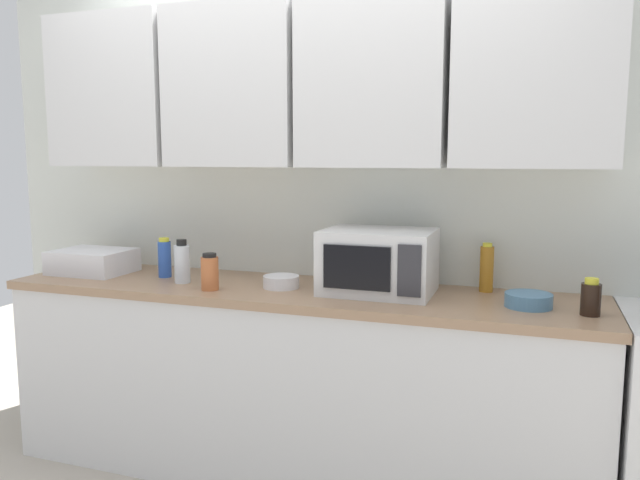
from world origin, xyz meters
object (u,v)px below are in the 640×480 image
at_px(bottle_spice_jar, 210,272).
at_px(bottle_soy_dark, 591,298).
at_px(bottle_clear_tall, 182,263).
at_px(bowl_ceramic_small, 281,282).
at_px(bottle_amber_vinegar, 487,268).
at_px(microwave, 378,261).
at_px(bottle_blue_cleaner, 165,258).
at_px(bowl_mixing_large, 528,300).
at_px(dish_rack, 93,261).

distance_m(bottle_spice_jar, bottle_soy_dark, 1.59).
height_order(bottle_clear_tall, bowl_ceramic_small, bottle_clear_tall).
distance_m(bottle_soy_dark, bottle_amber_vinegar, 0.51).
bearing_deg(microwave, bowl_ceramic_small, -173.98).
bearing_deg(microwave, bottle_blue_cleaner, -179.79).
height_order(bottle_soy_dark, bowl_mixing_large, bottle_soy_dark).
bearing_deg(bowl_mixing_large, dish_rack, 179.15).
bearing_deg(bottle_clear_tall, dish_rack, 173.22).
distance_m(bottle_clear_tall, bowl_mixing_large, 1.57).
bearing_deg(bottle_clear_tall, bottle_spice_jar, -25.72).
relative_size(bottle_soy_dark, bowl_ceramic_small, 0.87).
xyz_separation_m(bottle_blue_cleaner, bowl_ceramic_small, (0.65, -0.04, -0.07)).
bearing_deg(bowl_mixing_large, bottle_amber_vinegar, 127.36).
height_order(dish_rack, bottle_blue_cleaner, bottle_blue_cleaner).
bearing_deg(bottle_soy_dark, bottle_spice_jar, -177.33).
relative_size(microwave, bottle_blue_cleaner, 2.42).
distance_m(dish_rack, bottle_clear_tall, 0.58).
distance_m(bottle_amber_vinegar, bowl_ceramic_small, 0.93).
distance_m(bottle_spice_jar, bottle_amber_vinegar, 1.24).
xyz_separation_m(microwave, bowl_mixing_large, (0.63, -0.06, -0.11)).
bearing_deg(bowl_ceramic_small, dish_rack, 178.99).
xyz_separation_m(microwave, bottle_spice_jar, (-0.73, -0.19, -0.06)).
relative_size(bottle_spice_jar, bottle_amber_vinegar, 0.76).
distance_m(bottle_clear_tall, bottle_amber_vinegar, 1.41).
relative_size(bottle_blue_cleaner, bottle_soy_dark, 1.38).
xyz_separation_m(bottle_blue_cleaner, bowl_mixing_large, (1.73, -0.06, -0.07)).
distance_m(bottle_blue_cleaner, bottle_spice_jar, 0.41).
bearing_deg(bowl_mixing_large, bottle_blue_cleaner, 178.13).
relative_size(bottle_blue_cleaner, bowl_mixing_large, 1.07).
height_order(bottle_clear_tall, bowl_mixing_large, bottle_clear_tall).
relative_size(bottle_blue_cleaner, bottle_amber_vinegar, 0.90).
relative_size(bottle_amber_vinegar, bowl_ceramic_small, 1.32).
distance_m(bottle_clear_tall, bottle_soy_dark, 1.79).
height_order(microwave, bottle_spice_jar, microwave).
bearing_deg(bowl_ceramic_small, bottle_amber_vinegar, 14.19).
bearing_deg(microwave, bowl_mixing_large, -5.44).
distance_m(bottle_soy_dark, bowl_ceramic_small, 1.30).
relative_size(microwave, bottle_clear_tall, 2.30).
height_order(dish_rack, bowl_mixing_large, dish_rack).
distance_m(bottle_clear_tall, bowl_ceramic_small, 0.50).
xyz_separation_m(bottle_amber_vinegar, bowl_ceramic_small, (-0.90, -0.23, -0.08)).
bearing_deg(bottle_spice_jar, bowl_mixing_large, 5.63).
bearing_deg(bottle_blue_cleaner, bowl_mixing_large, -1.87).
distance_m(dish_rack, bowl_ceramic_small, 1.07).
relative_size(dish_rack, bottle_soy_dark, 2.64).
height_order(bowl_ceramic_small, bowl_mixing_large, same).
distance_m(microwave, bottle_spice_jar, 0.76).
xyz_separation_m(microwave, bowl_ceramic_small, (-0.45, -0.05, -0.11)).
xyz_separation_m(dish_rack, bowl_ceramic_small, (1.06, -0.02, -0.03)).
height_order(bottle_soy_dark, bowl_ceramic_small, bottle_soy_dark).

